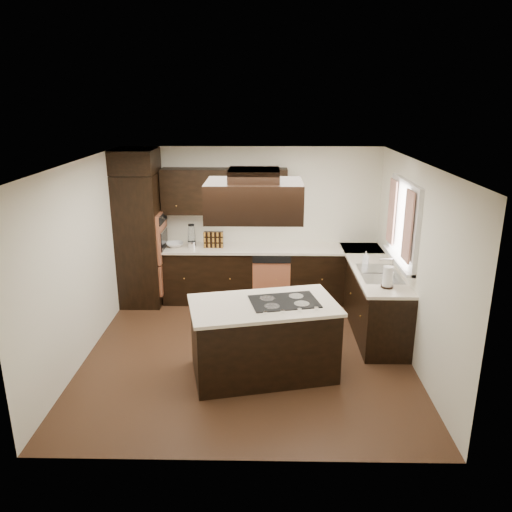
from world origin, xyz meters
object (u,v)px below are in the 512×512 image
oven_column (141,240)px  island (263,340)px  spice_rack (214,240)px  range_hood (254,200)px

oven_column → island: (1.99, -2.23, -0.62)m
oven_column → island: bearing=-48.4°
island → oven_column: bearing=119.0°
island → spice_rack: spice_rack is taller
oven_column → range_hood: (1.88, -2.25, 1.10)m
oven_column → range_hood: range_hood is taller
island → range_hood: range_hood is taller
range_hood → spice_rack: bearing=106.9°
island → spice_rack: size_ratio=5.32×
spice_rack → range_hood: bearing=-71.2°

